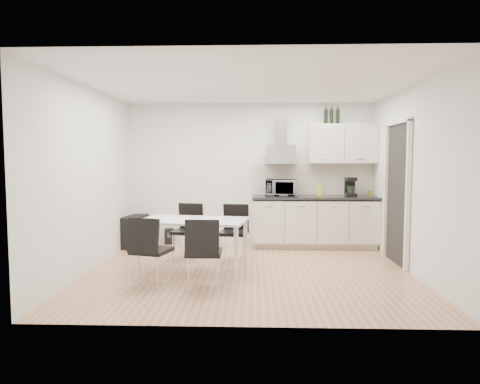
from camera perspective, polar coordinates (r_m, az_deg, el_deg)
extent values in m
plane|color=tan|center=(6.13, 1.15, -10.54)|extent=(4.50, 4.50, 0.00)
cube|color=white|center=(7.92, 1.36, 2.39)|extent=(4.50, 0.10, 2.60)
cube|color=white|center=(3.93, 0.76, 0.31)|extent=(4.50, 0.10, 2.60)
cube|color=white|center=(6.37, -19.54, 1.64)|extent=(0.10, 4.00, 2.60)
cube|color=white|center=(6.31, 22.06, 1.54)|extent=(0.10, 4.00, 2.60)
plane|color=white|center=(6.01, 1.19, 14.19)|extent=(4.50, 4.50, 0.00)
cube|color=white|center=(6.83, 20.11, -0.31)|extent=(0.08, 1.04, 2.10)
cube|color=beige|center=(7.88, 9.78, -6.84)|extent=(2.16, 0.52, 0.10)
cube|color=silver|center=(7.77, 9.86, -3.79)|extent=(2.20, 0.60, 0.76)
cube|color=black|center=(7.71, 9.91, -0.71)|extent=(2.22, 0.64, 0.04)
cube|color=beige|center=(7.99, 9.64, 1.70)|extent=(2.20, 0.02, 0.58)
cube|color=silver|center=(7.91, 13.48, 6.25)|extent=(1.20, 0.35, 0.70)
cube|color=silver|center=(7.71, 5.46, 4.91)|extent=(0.60, 0.46, 0.30)
cube|color=silver|center=(7.84, 5.43, 8.20)|extent=(0.22, 0.20, 0.55)
imported|color=silver|center=(7.63, 5.52, 0.81)|extent=(0.56, 0.34, 0.37)
cube|color=yellow|center=(7.83, 10.53, 0.16)|extent=(0.08, 0.04, 0.18)
cylinder|color=brown|center=(7.85, 16.69, -0.19)|extent=(0.04, 0.04, 0.11)
cylinder|color=#4C6626|center=(7.87, 17.12, -0.19)|extent=(0.04, 0.04, 0.11)
cylinder|color=black|center=(7.89, 11.38, 10.00)|extent=(0.07, 0.07, 0.32)
cylinder|color=black|center=(7.90, 12.10, 9.98)|extent=(0.07, 0.07, 0.32)
cylinder|color=black|center=(7.92, 12.90, 9.95)|extent=(0.07, 0.07, 0.32)
cube|color=white|center=(5.95, -6.23, -3.79)|extent=(1.54, 1.02, 0.03)
cube|color=white|center=(5.91, -13.49, -7.64)|extent=(0.06, 0.06, 0.72)
cube|color=white|center=(5.52, -0.52, -8.37)|extent=(0.06, 0.06, 0.72)
cube|color=white|center=(6.56, -10.95, -6.39)|extent=(0.06, 0.06, 0.72)
cube|color=white|center=(6.21, 0.71, -6.92)|extent=(0.06, 0.06, 0.72)
cube|color=black|center=(7.98, -13.93, -5.11)|extent=(0.40, 0.71, 0.56)
cube|color=gold|center=(7.91, -12.94, -3.70)|extent=(0.12, 0.59, 0.09)
cube|color=black|center=(8.11, -9.41, -5.86)|extent=(0.20, 0.18, 0.29)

